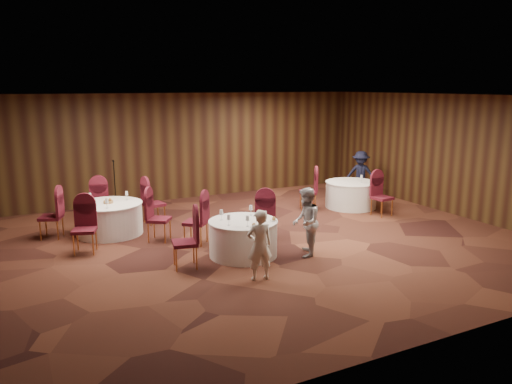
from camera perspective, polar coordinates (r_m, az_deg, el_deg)
name	(u,v)px	position (r m, az deg, el deg)	size (l,w,h in m)	color
ground	(252,243)	(11.10, -0.46, -5.85)	(12.00, 12.00, 0.00)	black
room_shell	(252,155)	(10.66, -0.47, 4.24)	(12.00, 12.00, 12.00)	silver
table_main	(243,238)	(10.21, -1.47, -5.27)	(1.41, 1.41, 0.74)	white
table_left	(109,218)	(12.16, -16.41, -2.91)	(1.54, 1.54, 0.74)	white
table_right	(351,194)	(14.47, 10.79, -0.26)	(1.46, 1.46, 0.74)	white
chairs_main	(217,226)	(10.59, -4.47, -3.95)	(2.87, 1.96, 1.00)	#3F0C1A
chairs_left	(111,213)	(12.10, -16.29, -2.36)	(3.08, 3.07, 1.00)	#3F0C1A
chairs_right	(344,194)	(13.84, 10.03, -0.27)	(1.99, 2.16, 1.00)	#3F0C1A
tabletop_main	(251,216)	(10.05, -0.54, -2.76)	(1.06, 1.03, 0.22)	silver
tabletop_left	(108,200)	(12.06, -16.54, -0.86)	(0.89, 0.88, 0.22)	silver
tabletop_right	(362,177)	(14.31, 11.97, 1.68)	(0.08, 0.08, 0.22)	silver
mic_stand	(116,198)	(14.14, -15.75, -0.65)	(0.24, 0.24, 1.45)	black
woman_a	(260,245)	(8.90, 0.41, -6.09)	(0.47, 0.31, 1.29)	white
woman_b	(306,222)	(10.16, 5.70, -3.45)	(0.69, 0.54, 1.42)	#AEADB2
man_c	(360,174)	(15.80, 11.85, 2.00)	(0.93, 0.53, 1.44)	black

